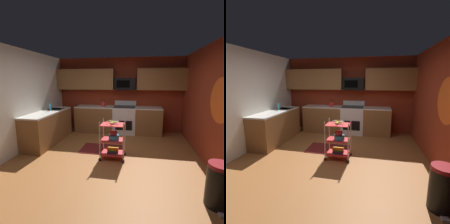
{
  "view_description": "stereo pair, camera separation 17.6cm",
  "coord_description": "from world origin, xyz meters",
  "views": [
    {
      "loc": [
        0.74,
        -3.52,
        1.81
      ],
      "look_at": [
        0.07,
        0.43,
        1.05
      ],
      "focal_mm": 26.63,
      "sensor_mm": 36.0,
      "label": 1
    },
    {
      "loc": [
        0.91,
        -3.49,
        1.81
      ],
      "look_at": [
        0.07,
        0.43,
        1.05
      ],
      "focal_mm": 26.63,
      "sensor_mm": 36.0,
      "label": 2
    }
  ],
  "objects": [
    {
      "name": "rolling_cart",
      "position": [
        0.14,
        0.11,
        0.45
      ],
      "size": [
        0.6,
        0.41,
        0.91
      ],
      "color": "silver",
      "rests_on": "ground"
    },
    {
      "name": "wall_left",
      "position": [
        -2.23,
        0.0,
        1.3
      ],
      "size": [
        0.06,
        4.8,
        2.6
      ],
      "primitive_type": "cube",
      "color": "silver",
      "rests_on": "ground"
    },
    {
      "name": "trash_can",
      "position": [
        1.9,
        -1.15,
        0.33
      ],
      "size": [
        0.34,
        0.42,
        0.66
      ],
      "color": "black",
      "rests_on": "ground"
    },
    {
      "name": "wall_flower_decal",
      "position": [
        2.2,
        -0.2,
        1.45
      ],
      "size": [
        0.0,
        0.86,
        0.86
      ],
      "primitive_type": "cylinder",
      "rotation": [
        0.0,
        1.57,
        0.0
      ],
      "color": "#E5591E"
    },
    {
      "name": "dish_soap_bottle",
      "position": [
        -1.93,
        1.06,
        1.02
      ],
      "size": [
        0.06,
        0.06,
        0.2
      ],
      "primitive_type": "cylinder",
      "color": "#2D8CBF",
      "rests_on": "counter_run"
    },
    {
      "name": "wall_back",
      "position": [
        0.0,
        2.43,
        1.3
      ],
      "size": [
        4.52,
        0.06,
        2.6
      ],
      "primitive_type": "cube",
      "color": "maroon",
      "rests_on": "ground"
    },
    {
      "name": "mixing_bowl_large",
      "position": [
        0.17,
        0.11,
        0.52
      ],
      "size": [
        0.25,
        0.25,
        0.11
      ],
      "color": "#338CBF",
      "rests_on": "rolling_cart"
    },
    {
      "name": "mixing_bowl_small",
      "position": [
        0.16,
        0.11,
        0.62
      ],
      "size": [
        0.18,
        0.18,
        0.08
      ],
      "color": "maroon",
      "rests_on": "rolling_cart"
    },
    {
      "name": "floor",
      "position": [
        0.0,
        0.0,
        -0.02
      ],
      "size": [
        4.4,
        4.8,
        0.04
      ],
      "primitive_type": "cube",
      "color": "#995B2D",
      "rests_on": "ground"
    },
    {
      "name": "oven_range",
      "position": [
        0.23,
        2.1,
        0.48
      ],
      "size": [
        0.76,
        0.65,
        1.1
      ],
      "color": "white",
      "rests_on": "ground"
    },
    {
      "name": "upper_cabinets",
      "position": [
        -0.05,
        2.23,
        1.85
      ],
      "size": [
        4.4,
        0.33,
        0.7
      ],
      "color": "brown"
    },
    {
      "name": "fruit_bowl",
      "position": [
        0.14,
        0.11,
        0.88
      ],
      "size": [
        0.27,
        0.27,
        0.07
      ],
      "color": "silver",
      "rests_on": "rolling_cart"
    },
    {
      "name": "counter_run",
      "position": [
        -0.75,
        1.61,
        0.46
      ],
      "size": [
        3.69,
        2.5,
        0.92
      ],
      "color": "brown",
      "rests_on": "ground"
    },
    {
      "name": "microwave",
      "position": [
        0.23,
        2.21,
        1.7
      ],
      "size": [
        0.7,
        0.39,
        0.4
      ],
      "color": "black"
    },
    {
      "name": "book_stack",
      "position": [
        0.14,
        0.11,
        0.18
      ],
      "size": [
        0.26,
        0.17,
        0.11
      ],
      "color": "#1E4C8C",
      "rests_on": "rolling_cart"
    },
    {
      "name": "floor_rug",
      "position": [
        -0.23,
        0.56,
        0.01
      ],
      "size": [
        1.11,
        0.71,
        0.01
      ],
      "primitive_type": "cube",
      "rotation": [
        0.0,
        0.0,
        -0.01
      ],
      "color": "maroon",
      "rests_on": "ground"
    },
    {
      "name": "wall_right",
      "position": [
        2.23,
        0.0,
        1.3
      ],
      "size": [
        0.06,
        4.8,
        2.6
      ],
      "primitive_type": "cube",
      "color": "maroon",
      "rests_on": "ground"
    },
    {
      "name": "kettle",
      "position": [
        -0.52,
        2.1,
        1.0
      ],
      "size": [
        0.21,
        0.18,
        0.26
      ],
      "color": "red",
      "rests_on": "counter_run"
    }
  ]
}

